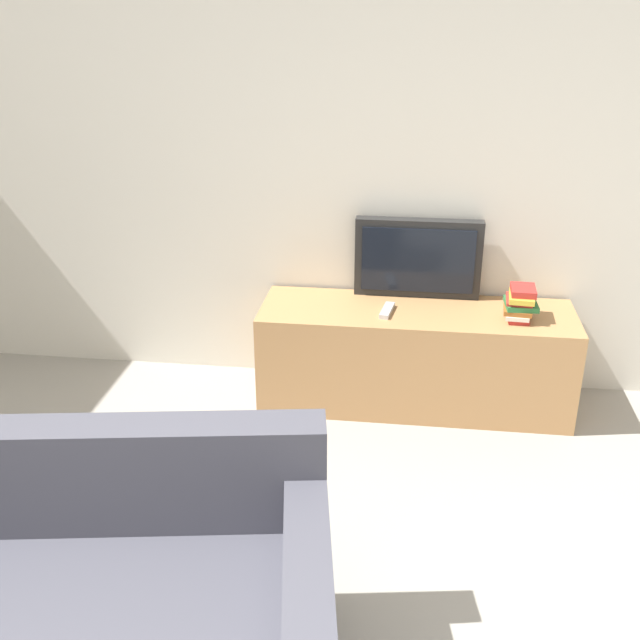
{
  "coord_description": "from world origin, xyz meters",
  "views": [
    {
      "loc": [
        0.47,
        -1.03,
        2.11
      ],
      "look_at": [
        0.06,
        2.17,
        0.71
      ],
      "focal_mm": 42.0,
      "sensor_mm": 36.0,
      "label": 1
    }
  ],
  "objects_px": {
    "television": "(418,258)",
    "remote_on_stand": "(387,310)",
    "tv_stand": "(414,357)",
    "book_stack": "(520,303)"
  },
  "relations": [
    {
      "from": "tv_stand",
      "to": "remote_on_stand",
      "type": "height_order",
      "value": "remote_on_stand"
    },
    {
      "from": "book_stack",
      "to": "remote_on_stand",
      "type": "distance_m",
      "value": 0.69
    },
    {
      "from": "tv_stand",
      "to": "remote_on_stand",
      "type": "xyz_separation_m",
      "value": [
        -0.16,
        -0.05,
        0.29
      ]
    },
    {
      "from": "tv_stand",
      "to": "television",
      "type": "bearing_deg",
      "value": 92.48
    },
    {
      "from": "television",
      "to": "remote_on_stand",
      "type": "distance_m",
      "value": 0.37
    },
    {
      "from": "tv_stand",
      "to": "remote_on_stand",
      "type": "distance_m",
      "value": 0.34
    },
    {
      "from": "tv_stand",
      "to": "remote_on_stand",
      "type": "relative_size",
      "value": 8.38
    },
    {
      "from": "television",
      "to": "remote_on_stand",
      "type": "xyz_separation_m",
      "value": [
        -0.15,
        -0.27,
        -0.21
      ]
    },
    {
      "from": "book_stack",
      "to": "remote_on_stand",
      "type": "height_order",
      "value": "book_stack"
    },
    {
      "from": "television",
      "to": "book_stack",
      "type": "height_order",
      "value": "television"
    }
  ]
}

